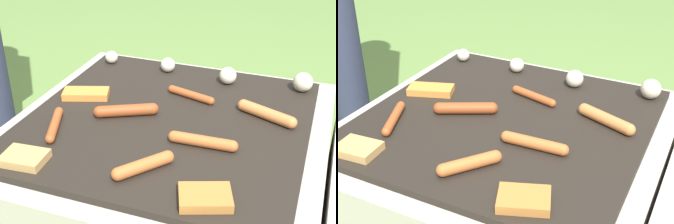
# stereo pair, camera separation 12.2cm
# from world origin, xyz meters

# --- Properties ---
(grill) EXTENTS (0.82, 0.82, 0.44)m
(grill) POSITION_xyz_m (0.00, 0.00, 0.22)
(grill) COLOR #B2AA9E
(grill) RESTS_ON ground_plane
(sausage_front_center) EXTENTS (0.17, 0.03, 0.03)m
(sausage_front_center) POSITION_xyz_m (0.12, -0.10, 0.45)
(sausage_front_center) COLOR #B7602D
(sausage_front_center) RESTS_ON grill
(sausage_back_center) EXTENTS (0.16, 0.10, 0.03)m
(sausage_back_center) POSITION_xyz_m (-0.11, -0.02, 0.45)
(sausage_back_center) COLOR #93421E
(sausage_back_center) RESTS_ON grill
(sausage_back_left) EXTENTS (0.08, 0.15, 0.02)m
(sausage_back_left) POSITION_xyz_m (-0.25, -0.15, 0.45)
(sausage_back_left) COLOR #A34C23
(sausage_back_left) RESTS_ON grill
(sausage_mid_left) EXTENTS (0.11, 0.13, 0.03)m
(sausage_mid_left) POSITION_xyz_m (0.03, -0.24, 0.45)
(sausage_mid_left) COLOR #B7602D
(sausage_mid_left) RESTS_ON grill
(sausage_front_right) EXTENTS (0.15, 0.06, 0.02)m
(sausage_front_right) POSITION_xyz_m (0.02, 0.13, 0.45)
(sausage_front_right) COLOR #A34C23
(sausage_front_right) RESTS_ON grill
(sausage_front_left) EXTENTS (0.16, 0.08, 0.03)m
(sausage_front_left) POSITION_xyz_m (0.24, 0.09, 0.45)
(sausage_front_left) COLOR #C6753D
(sausage_front_left) RESTS_ON grill
(bread_slice_center) EXTENTS (0.14, 0.10, 0.02)m
(bread_slice_center) POSITION_xyz_m (-0.26, 0.04, 0.45)
(bread_slice_center) COLOR #D18438
(bread_slice_center) RESTS_ON grill
(bread_slice_right) EXTENTS (0.13, 0.11, 0.02)m
(bread_slice_right) POSITION_xyz_m (0.18, -0.29, 0.45)
(bread_slice_right) COLOR #B27033
(bread_slice_right) RESTS_ON grill
(bread_slice_left) EXTENTS (0.10, 0.08, 0.02)m
(bread_slice_left) POSITION_xyz_m (-0.24, -0.30, 0.45)
(bread_slice_left) COLOR tan
(bread_slice_left) RESTS_ON grill
(mushroom_row) EXTENTS (0.67, 0.08, 0.06)m
(mushroom_row) POSITION_xyz_m (0.08, 0.28, 0.46)
(mushroom_row) COLOR beige
(mushroom_row) RESTS_ON grill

